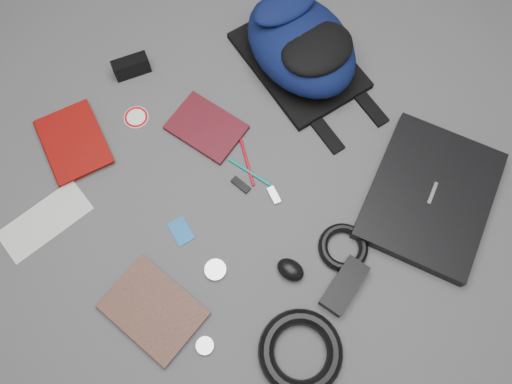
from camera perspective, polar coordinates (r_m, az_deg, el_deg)
ground at (r=1.38m, az=0.00°, el=-0.29°), size 4.00×4.00×0.00m
backpack at (r=1.51m, az=5.15°, el=16.45°), size 0.30×0.43×0.18m
laptop at (r=1.44m, az=19.28°, el=-0.37°), size 0.50×0.47×0.04m
textbook_red at (r=1.53m, az=-22.92°, el=3.97°), size 0.19×0.24×0.02m
comic_book at (r=1.33m, az=-14.26°, el=-15.79°), size 0.23×0.28×0.02m
envelope at (r=1.47m, az=-22.95°, el=-3.07°), size 0.25×0.13×0.00m
dvd_case at (r=1.46m, az=-5.69°, el=7.36°), size 0.21×0.24×0.02m
compact_camera at (r=1.58m, az=-14.06°, el=13.74°), size 0.11×0.06×0.06m
sticker_disc at (r=1.52m, az=-13.53°, el=8.30°), size 0.09×0.09×0.00m
pen_teal at (r=1.40m, az=-0.57°, el=2.19°), size 0.06×0.15×0.01m
pen_red at (r=1.41m, az=-1.05°, el=3.50°), size 0.06×0.14×0.01m
id_badge at (r=1.36m, az=-8.57°, el=-4.46°), size 0.05×0.08×0.00m
usb_black at (r=1.38m, az=-1.75°, el=0.82°), size 0.03×0.06×0.01m
usb_silver at (r=1.37m, az=2.06°, el=-0.38°), size 0.03×0.05×0.01m
mouse at (r=1.30m, az=3.96°, el=-8.86°), size 0.08×0.09×0.04m
headphone_left at (r=1.30m, az=-5.85°, el=-17.07°), size 0.06×0.06×0.01m
headphone_right at (r=1.32m, az=-4.65°, el=-8.86°), size 0.06×0.06×0.01m
cable_coil at (r=1.34m, az=9.93°, el=-6.24°), size 0.16×0.16×0.03m
power_brick at (r=1.31m, az=10.06°, el=-10.52°), size 0.16×0.11×0.04m
power_cord_coil at (r=1.28m, az=5.12°, el=-17.73°), size 0.24×0.24×0.04m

